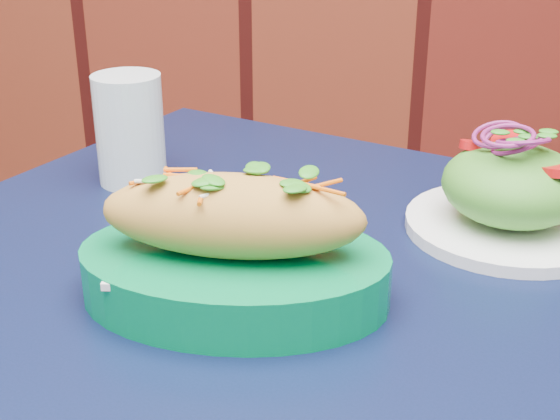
# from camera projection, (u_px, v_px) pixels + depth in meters

# --- Properties ---
(cafe_table) EXTENTS (1.05, 1.05, 0.75)m
(cafe_table) POSITION_uv_depth(u_px,v_px,m) (277.00, 389.00, 0.67)
(cafe_table) COLOR black
(cafe_table) RESTS_ON ground
(banh_mi_basket) EXTENTS (0.25, 0.17, 0.12)m
(banh_mi_basket) POSITION_uv_depth(u_px,v_px,m) (234.00, 251.00, 0.62)
(banh_mi_basket) COLOR #00753F
(banh_mi_basket) RESTS_ON cafe_table
(salad_plate) EXTENTS (0.20, 0.20, 0.11)m
(salad_plate) POSITION_uv_depth(u_px,v_px,m) (512.00, 193.00, 0.74)
(salad_plate) COLOR white
(salad_plate) RESTS_ON cafe_table
(water_glass) EXTENTS (0.07, 0.07, 0.12)m
(water_glass) POSITION_uv_depth(u_px,v_px,m) (130.00, 129.00, 0.85)
(water_glass) COLOR silver
(water_glass) RESTS_ON cafe_table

